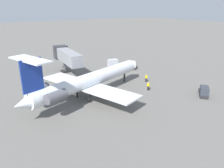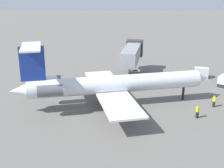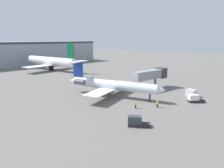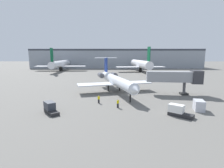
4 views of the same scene
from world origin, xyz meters
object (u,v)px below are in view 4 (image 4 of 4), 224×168
object	(u,v)px
regional_jet	(115,80)
ground_crew_loader	(118,103)
cargo_container_uld	(199,105)
ground_crew_marshaller	(99,99)
baggage_tug_trailing	(50,108)
baggage_tug_lead	(178,111)
parked_airliner_west_end	(60,64)
jet_bridge	(178,77)
parked_airliner_west_mid	(141,64)

from	to	relation	value
regional_jet	ground_crew_loader	size ratio (longest dim) A/B	16.62
regional_jet	cargo_container_uld	bearing A→B (deg)	-47.03
ground_crew_marshaller	baggage_tug_trailing	distance (m)	10.06
baggage_tug_lead	baggage_tug_trailing	xyz separation A→B (m)	(-21.71, 1.42, 0.00)
ground_crew_loader	baggage_tug_lead	bearing A→B (deg)	-24.42
ground_crew_loader	cargo_container_uld	xyz separation A→B (m)	(14.66, -1.55, 0.10)
ground_crew_marshaller	parked_airliner_west_end	world-z (taller)	parked_airliner_west_end
jet_bridge	parked_airliner_west_mid	size ratio (longest dim) A/B	0.41
cargo_container_uld	ground_crew_marshaller	bearing A→B (deg)	165.81
jet_bridge	cargo_container_uld	distance (m)	13.49
parked_airliner_west_mid	ground_crew_marshaller	bearing A→B (deg)	-105.60
ground_crew_loader	baggage_tug_trailing	distance (m)	12.22
regional_jet	parked_airliner_west_mid	size ratio (longest dim) A/B	0.84
baggage_tug_trailing	baggage_tug_lead	bearing A→B (deg)	-3.75
cargo_container_uld	parked_airliner_west_end	distance (m)	89.93
regional_jet	baggage_tug_lead	xyz separation A→B (m)	(10.33, -19.17, -2.45)
cargo_container_uld	parked_airliner_west_mid	xyz separation A→B (m)	(-0.11, 70.88, 3.45)
baggage_tug_trailing	ground_crew_loader	bearing A→B (deg)	14.50
parked_airliner_west_end	parked_airliner_west_mid	world-z (taller)	parked_airliner_west_mid
baggage_tug_lead	cargo_container_uld	bearing A→B (deg)	31.54
cargo_container_uld	parked_airliner_west_mid	distance (m)	70.97
ground_crew_marshaller	parked_airliner_west_end	bearing A→B (deg)	112.18
cargo_container_uld	baggage_tug_lead	bearing A→B (deg)	-148.46
jet_bridge	ground_crew_marshaller	world-z (taller)	jet_bridge
ground_crew_loader	jet_bridge	bearing A→B (deg)	37.07
baggage_tug_trailing	cargo_container_uld	distance (m)	26.54
parked_airliner_west_mid	ground_crew_loader	bearing A→B (deg)	-101.85
regional_jet	baggage_tug_lead	size ratio (longest dim) A/B	7.00
jet_bridge	regional_jet	bearing A→B (deg)	168.41
regional_jet	parked_airliner_west_mid	xyz separation A→B (m)	(15.01, 54.65, 1.12)
parked_airliner_west_mid	cargo_container_uld	bearing A→B (deg)	-89.91
baggage_tug_lead	parked_airliner_west_mid	world-z (taller)	parked_airliner_west_mid
regional_jet	baggage_tug_trailing	size ratio (longest dim) A/B	7.02
cargo_container_uld	parked_airliner_west_mid	bearing A→B (deg)	90.09
parked_airliner_west_end	parked_airliner_west_mid	bearing A→B (deg)	-6.32
jet_bridge	baggage_tug_lead	world-z (taller)	jet_bridge
ground_crew_loader	baggage_tug_trailing	world-z (taller)	baggage_tug_trailing
ground_crew_marshaller	parked_airliner_west_end	distance (m)	77.24
jet_bridge	baggage_tug_trailing	bearing A→B (deg)	-151.73
regional_jet	parked_airliner_west_mid	bearing A→B (deg)	74.65
baggage_tug_lead	cargo_container_uld	xyz separation A→B (m)	(4.79, 2.94, 0.12)
baggage_tug_trailing	parked_airliner_west_mid	distance (m)	77.14
regional_jet	ground_crew_loader	xyz separation A→B (m)	(0.45, -14.68, -2.43)
cargo_container_uld	baggage_tug_trailing	bearing A→B (deg)	-176.73
jet_bridge	cargo_container_uld	size ratio (longest dim) A/B	4.78
baggage_tug_lead	parked_airliner_west_mid	xyz separation A→B (m)	(4.68, 73.82, 3.57)
ground_crew_loader	parked_airliner_west_mid	size ratio (longest dim) A/B	0.05
regional_jet	ground_crew_marshaller	bearing A→B (deg)	-106.76
baggage_tug_lead	baggage_tug_trailing	distance (m)	21.76
baggage_tug_lead	cargo_container_uld	size ratio (longest dim) A/B	1.42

